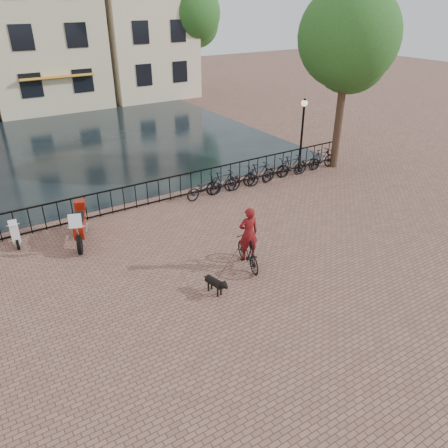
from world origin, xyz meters
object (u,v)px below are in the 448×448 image
lamp_post (303,123)px  dog (215,284)px  scooter (14,228)px  cyclist (248,241)px  motorcycle (79,222)px

lamp_post → dog: size_ratio=3.86×
lamp_post → dog: bearing=-144.2°
scooter → dog: bearing=-51.1°
lamp_post → dog: (-8.48, -6.12, -2.09)m
lamp_post → cyclist: bearing=-141.5°
lamp_post → motorcycle: 11.02m
dog → motorcycle: 5.54m
lamp_post → scooter: bearing=-179.9°
cyclist → dog: (-1.61, -0.65, -0.61)m
motorcycle → scooter: size_ratio=1.73×
dog → lamp_post: bearing=22.9°
cyclist → dog: 1.84m
cyclist → scooter: size_ratio=1.88×
scooter → cyclist: bearing=-39.1°
lamp_post → cyclist: lamp_post is taller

